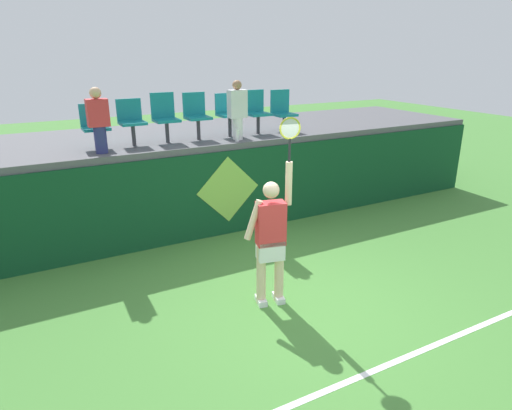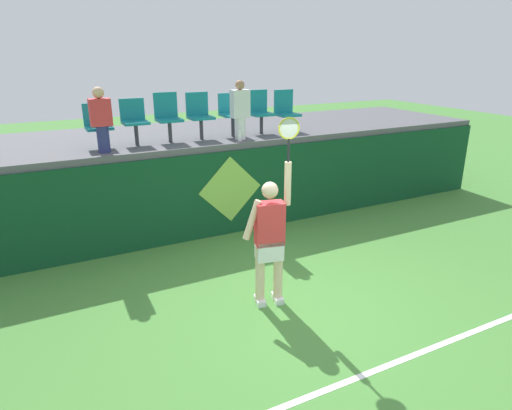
{
  "view_description": "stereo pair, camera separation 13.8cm",
  "coord_description": "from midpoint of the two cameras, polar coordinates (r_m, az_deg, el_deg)",
  "views": [
    {
      "loc": [
        -3.09,
        -4.44,
        3.39
      ],
      "look_at": [
        -0.15,
        1.04,
        1.21
      ],
      "focal_mm": 31.42,
      "sensor_mm": 36.0,
      "label": 1
    },
    {
      "loc": [
        -2.97,
        -4.5,
        3.39
      ],
      "look_at": [
        -0.15,
        1.04,
        1.21
      ],
      "focal_mm": 31.42,
      "sensor_mm": 36.0,
      "label": 2
    }
  ],
  "objects": [
    {
      "name": "stadium_chair_4",
      "position": [
        9.02,
        -4.02,
        11.77
      ],
      "size": [
        0.44,
        0.42,
        0.83
      ],
      "color": "#38383D",
      "rests_on": "spectator_platform"
    },
    {
      "name": "stadium_chair_6",
      "position": [
        9.61,
        2.96,
        12.05
      ],
      "size": [
        0.44,
        0.42,
        0.84
      ],
      "color": "#38383D",
      "rests_on": "spectator_platform"
    },
    {
      "name": "stadium_chair_2",
      "position": [
        8.58,
        -11.99,
        11.13
      ],
      "size": [
        0.44,
        0.42,
        0.89
      ],
      "color": "#38383D",
      "rests_on": "spectator_platform"
    },
    {
      "name": "wall_signage_mount",
      "position": [
        8.72,
        -3.89,
        -3.61
      ],
      "size": [
        1.27,
        0.01,
        1.53
      ],
      "color": "#0F4223",
      "rests_on": "ground_plane"
    },
    {
      "name": "stadium_chair_1",
      "position": [
        8.43,
        -16.06,
        10.45
      ],
      "size": [
        0.44,
        0.42,
        0.81
      ],
      "color": "#38383D",
      "rests_on": "spectator_platform"
    },
    {
      "name": "court_back_wall",
      "position": [
        8.44,
        -5.8,
        1.39
      ],
      "size": [
        13.34,
        0.2,
        1.62
      ],
      "primitive_type": "cube",
      "color": "#0F4223",
      "rests_on": "ground_plane"
    },
    {
      "name": "tennis_player",
      "position": [
        6.03,
        1.26,
        -4.08
      ],
      "size": [
        0.74,
        0.34,
        2.59
      ],
      "color": "white",
      "rests_on": "ground_plane"
    },
    {
      "name": "stadium_chair_5",
      "position": [
        9.3,
        -0.39,
        12.04
      ],
      "size": [
        0.44,
        0.42,
        0.86
      ],
      "color": "#38383D",
      "rests_on": "spectator_platform"
    },
    {
      "name": "tennis_ball",
      "position": [
        6.74,
        0.09,
        -10.58
      ],
      "size": [
        0.07,
        0.07,
        0.07
      ],
      "primitive_type": "sphere",
      "color": "#D1E533",
      "rests_on": "ground_plane"
    },
    {
      "name": "spectator_platform",
      "position": [
        9.59,
        -9.44,
        8.75
      ],
      "size": [
        13.34,
        3.07,
        0.12
      ],
      "primitive_type": "cube",
      "color": "#56565B",
      "rests_on": "court_back_wall"
    },
    {
      "name": "spectator_1",
      "position": [
        7.89,
        -19.91,
        10.21
      ],
      "size": [
        0.34,
        0.2,
        1.07
      ],
      "color": "navy",
      "rests_on": "spectator_platform"
    },
    {
      "name": "stadium_chair_0",
      "position": [
        8.32,
        -20.28,
        9.63
      ],
      "size": [
        0.44,
        0.42,
        0.76
      ],
      "color": "#38383D",
      "rests_on": "spectator_platform"
    },
    {
      "name": "ground_plane",
      "position": [
        6.37,
        5.13,
        -12.93
      ],
      "size": [
        40.0,
        40.0,
        0.0
      ],
      "primitive_type": "plane",
      "color": "#478438"
    },
    {
      "name": "spectator_0",
      "position": [
        8.63,
        -2.86,
        12.06
      ],
      "size": [
        0.34,
        0.2,
        1.1
      ],
      "color": "white",
      "rests_on": "spectator_platform"
    },
    {
      "name": "court_baseline_stripe",
      "position": [
        5.45,
        14.01,
        -19.8
      ],
      "size": [
        12.0,
        0.08,
        0.01
      ],
      "primitive_type": "cube",
      "color": "white",
      "rests_on": "ground_plane"
    },
    {
      "name": "stadium_chair_3",
      "position": [
        8.77,
        -8.06,
        11.48
      ],
      "size": [
        0.44,
        0.42,
        0.87
      ],
      "color": "#38383D",
      "rests_on": "spectator_platform"
    },
    {
      "name": "water_bottle",
      "position": [
        8.5,
        -2.89,
        8.85
      ],
      "size": [
        0.08,
        0.08,
        0.23
      ],
      "primitive_type": "cylinder",
      "color": "white",
      "rests_on": "spectator_platform"
    }
  ]
}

